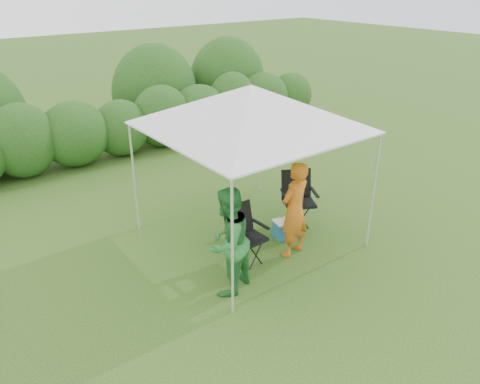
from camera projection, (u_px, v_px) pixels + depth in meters
ground at (267, 249)px, 8.33m from camera, size 70.00×70.00×0.00m
hedge at (120, 125)px, 12.31m from camera, size 13.72×1.53×1.80m
canopy at (251, 107)px, 7.65m from camera, size 3.10×3.10×2.83m
chair_right at (298, 194)px, 9.02m from camera, size 0.80×0.78×1.03m
chair_left at (244, 230)px, 7.81m from camera, size 0.62×0.56×0.98m
man at (294, 210)px, 7.84m from camera, size 0.68×0.51×1.70m
woman at (228, 242)px, 6.89m from camera, size 1.01×0.91×1.71m
cooler at (285, 228)px, 8.63m from camera, size 0.46×0.38×0.34m
bottle at (290, 215)px, 8.52m from camera, size 0.06×0.06×0.22m
lawn_toy at (295, 142)px, 13.24m from camera, size 0.55×0.46×0.27m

